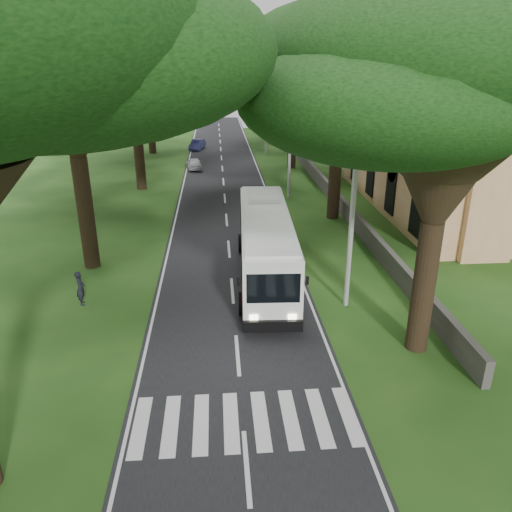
{
  "coord_description": "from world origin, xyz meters",
  "views": [
    {
      "loc": [
        -0.63,
        -15.41,
        11.44
      ],
      "look_at": [
        1.19,
        7.33,
        2.2
      ],
      "focal_mm": 35.0,
      "sensor_mm": 36.0,
      "label": 1
    }
  ],
  "objects_px": {
    "pole_far": "(266,119)",
    "coach_bus": "(266,244)",
    "distant_car_a": "(194,164)",
    "pole_near": "(352,224)",
    "church": "(459,147)",
    "pedestrian": "(80,288)",
    "distant_car_b": "(197,144)",
    "pole_mid": "(290,148)"
  },
  "relations": [
    {
      "from": "church",
      "to": "pole_far",
      "type": "height_order",
      "value": "church"
    },
    {
      "from": "pedestrian",
      "to": "pole_far",
      "type": "bearing_deg",
      "value": -31.38
    },
    {
      "from": "distant_car_b",
      "to": "pedestrian",
      "type": "distance_m",
      "value": 43.01
    },
    {
      "from": "coach_bus",
      "to": "pedestrian",
      "type": "xyz_separation_m",
      "value": [
        -9.31,
        -2.45,
        -1.1
      ]
    },
    {
      "from": "pole_near",
      "to": "pole_far",
      "type": "relative_size",
      "value": 1.0
    },
    {
      "from": "distant_car_b",
      "to": "pedestrian",
      "type": "height_order",
      "value": "pedestrian"
    },
    {
      "from": "pole_near",
      "to": "pole_far",
      "type": "bearing_deg",
      "value": 90.0
    },
    {
      "from": "distant_car_a",
      "to": "pedestrian",
      "type": "bearing_deg",
      "value": 73.17
    },
    {
      "from": "coach_bus",
      "to": "pedestrian",
      "type": "height_order",
      "value": "coach_bus"
    },
    {
      "from": "coach_bus",
      "to": "distant_car_b",
      "type": "distance_m",
      "value": 40.64
    },
    {
      "from": "pole_mid",
      "to": "distant_car_b",
      "type": "height_order",
      "value": "pole_mid"
    },
    {
      "from": "church",
      "to": "distant_car_b",
      "type": "relative_size",
      "value": 6.31
    },
    {
      "from": "church",
      "to": "pole_far",
      "type": "xyz_separation_m",
      "value": [
        -12.36,
        24.45,
        -0.73
      ]
    },
    {
      "from": "coach_bus",
      "to": "pole_mid",
      "type": "bearing_deg",
      "value": 80.19
    },
    {
      "from": "pole_far",
      "to": "church",
      "type": "bearing_deg",
      "value": -63.18
    },
    {
      "from": "pole_far",
      "to": "pedestrian",
      "type": "height_order",
      "value": "pole_far"
    },
    {
      "from": "church",
      "to": "coach_bus",
      "type": "height_order",
      "value": "church"
    },
    {
      "from": "church",
      "to": "pole_near",
      "type": "bearing_deg",
      "value": -128.5
    },
    {
      "from": "pole_mid",
      "to": "distant_car_a",
      "type": "distance_m",
      "value": 15.01
    },
    {
      "from": "church",
      "to": "pedestrian",
      "type": "relative_size",
      "value": 13.74
    },
    {
      "from": "pole_mid",
      "to": "distant_car_b",
      "type": "xyz_separation_m",
      "value": [
        -8.5,
        23.91,
        -3.52
      ]
    },
    {
      "from": "distant_car_b",
      "to": "pole_far",
      "type": "bearing_deg",
      "value": -11.07
    },
    {
      "from": "pole_mid",
      "to": "pole_far",
      "type": "height_order",
      "value": "same"
    },
    {
      "from": "distant_car_a",
      "to": "distant_car_b",
      "type": "xyz_separation_m",
      "value": [
        0.0,
        12.06,
        0.01
      ]
    },
    {
      "from": "distant_car_b",
      "to": "church",
      "type": "bearing_deg",
      "value": -40.03
    },
    {
      "from": "pole_mid",
      "to": "pedestrian",
      "type": "bearing_deg",
      "value": -124.41
    },
    {
      "from": "distant_car_a",
      "to": "pedestrian",
      "type": "distance_m",
      "value": 31.04
    },
    {
      "from": "pole_mid",
      "to": "distant_car_a",
      "type": "xyz_separation_m",
      "value": [
        -8.5,
        11.85,
        -3.54
      ]
    },
    {
      "from": "pole_near",
      "to": "pole_mid",
      "type": "xyz_separation_m",
      "value": [
        0.0,
        20.0,
        0.0
      ]
    },
    {
      "from": "pole_near",
      "to": "distant_car_a",
      "type": "height_order",
      "value": "pole_near"
    },
    {
      "from": "pole_mid",
      "to": "distant_car_b",
      "type": "relative_size",
      "value": 2.1
    },
    {
      "from": "church",
      "to": "distant_car_a",
      "type": "xyz_separation_m",
      "value": [
        -20.86,
        16.31,
        -4.26
      ]
    },
    {
      "from": "pole_near",
      "to": "church",
      "type": "bearing_deg",
      "value": 51.5
    },
    {
      "from": "pedestrian",
      "to": "distant_car_a",
      "type": "bearing_deg",
      "value": -21.18
    },
    {
      "from": "church",
      "to": "pole_mid",
      "type": "distance_m",
      "value": 13.16
    },
    {
      "from": "pole_far",
      "to": "distant_car_b",
      "type": "xyz_separation_m",
      "value": [
        -8.5,
        3.91,
        -3.52
      ]
    },
    {
      "from": "pole_far",
      "to": "coach_bus",
      "type": "relative_size",
      "value": 0.64
    },
    {
      "from": "church",
      "to": "coach_bus",
      "type": "xyz_separation_m",
      "value": [
        -15.98,
        -11.96,
        -2.93
      ]
    },
    {
      "from": "distant_car_a",
      "to": "pole_near",
      "type": "bearing_deg",
      "value": 96.3
    },
    {
      "from": "pole_mid",
      "to": "distant_car_b",
      "type": "distance_m",
      "value": 25.62
    },
    {
      "from": "pole_near",
      "to": "pole_far",
      "type": "distance_m",
      "value": 40.0
    },
    {
      "from": "pole_far",
      "to": "pedestrian",
      "type": "xyz_separation_m",
      "value": [
        -12.92,
        -38.87,
        -3.31
      ]
    }
  ]
}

